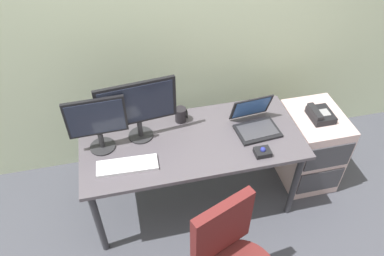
{
  "coord_description": "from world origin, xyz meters",
  "views": [
    {
      "loc": [
        -0.42,
        -1.85,
        2.6
      ],
      "look_at": [
        0.0,
        0.0,
        0.83
      ],
      "focal_mm": 34.56,
      "sensor_mm": 36.0,
      "label": 1
    }
  ],
  "objects_px": {
    "monitor_main": "(137,107)",
    "trackball_mouse": "(263,152)",
    "monitor_side": "(97,122)",
    "laptop": "(255,122)",
    "file_cabinet": "(309,147)",
    "coffee_mug": "(181,115)",
    "desk_phone": "(320,115)",
    "keyboard": "(127,165)"
  },
  "relations": [
    {
      "from": "file_cabinet",
      "to": "desk_phone",
      "type": "xyz_separation_m",
      "value": [
        -0.01,
        -0.02,
        0.38
      ]
    },
    {
      "from": "coffee_mug",
      "to": "trackball_mouse",
      "type": "bearing_deg",
      "value": -44.51
    },
    {
      "from": "monitor_main",
      "to": "trackball_mouse",
      "type": "relative_size",
      "value": 4.99
    },
    {
      "from": "desk_phone",
      "to": "monitor_main",
      "type": "distance_m",
      "value": 1.41
    },
    {
      "from": "monitor_main",
      "to": "laptop",
      "type": "relative_size",
      "value": 1.64
    },
    {
      "from": "monitor_main",
      "to": "coffee_mug",
      "type": "distance_m",
      "value": 0.4
    },
    {
      "from": "desk_phone",
      "to": "coffee_mug",
      "type": "distance_m",
      "value": 1.08
    },
    {
      "from": "keyboard",
      "to": "coffee_mug",
      "type": "relative_size",
      "value": 3.55
    },
    {
      "from": "file_cabinet",
      "to": "monitor_main",
      "type": "xyz_separation_m",
      "value": [
        -1.39,
        0.07,
        0.65
      ]
    },
    {
      "from": "laptop",
      "to": "file_cabinet",
      "type": "bearing_deg",
      "value": 2.77
    },
    {
      "from": "keyboard",
      "to": "coffee_mug",
      "type": "bearing_deg",
      "value": 40.05
    },
    {
      "from": "file_cabinet",
      "to": "desk_phone",
      "type": "distance_m",
      "value": 0.38
    },
    {
      "from": "file_cabinet",
      "to": "coffee_mug",
      "type": "height_order",
      "value": "coffee_mug"
    },
    {
      "from": "coffee_mug",
      "to": "desk_phone",
      "type": "bearing_deg",
      "value": -10.13
    },
    {
      "from": "monitor_side",
      "to": "keyboard",
      "type": "distance_m",
      "value": 0.36
    },
    {
      "from": "coffee_mug",
      "to": "monitor_main",
      "type": "bearing_deg",
      "value": -162.54
    },
    {
      "from": "monitor_main",
      "to": "laptop",
      "type": "bearing_deg",
      "value": -6.67
    },
    {
      "from": "file_cabinet",
      "to": "laptop",
      "type": "xyz_separation_m",
      "value": [
        -0.55,
        -0.03,
        0.42
      ]
    },
    {
      "from": "keyboard",
      "to": "coffee_mug",
      "type": "height_order",
      "value": "coffee_mug"
    },
    {
      "from": "desk_phone",
      "to": "monitor_main",
      "type": "relative_size",
      "value": 0.36
    },
    {
      "from": "laptop",
      "to": "trackball_mouse",
      "type": "relative_size",
      "value": 3.04
    },
    {
      "from": "trackball_mouse",
      "to": "coffee_mug",
      "type": "relative_size",
      "value": 0.94
    },
    {
      "from": "file_cabinet",
      "to": "coffee_mug",
      "type": "relative_size",
      "value": 5.91
    },
    {
      "from": "file_cabinet",
      "to": "desk_phone",
      "type": "height_order",
      "value": "desk_phone"
    },
    {
      "from": "trackball_mouse",
      "to": "coffee_mug",
      "type": "distance_m",
      "value": 0.67
    },
    {
      "from": "monitor_side",
      "to": "coffee_mug",
      "type": "relative_size",
      "value": 3.65
    },
    {
      "from": "monitor_main",
      "to": "monitor_side",
      "type": "distance_m",
      "value": 0.29
    },
    {
      "from": "monitor_side",
      "to": "coffee_mug",
      "type": "height_order",
      "value": "monitor_side"
    },
    {
      "from": "file_cabinet",
      "to": "monitor_main",
      "type": "relative_size",
      "value": 1.26
    },
    {
      "from": "file_cabinet",
      "to": "monitor_main",
      "type": "height_order",
      "value": "monitor_main"
    },
    {
      "from": "monitor_main",
      "to": "trackball_mouse",
      "type": "xyz_separation_m",
      "value": [
        0.8,
        -0.37,
        -0.26
      ]
    },
    {
      "from": "monitor_side",
      "to": "laptop",
      "type": "distance_m",
      "value": 1.14
    },
    {
      "from": "desk_phone",
      "to": "trackball_mouse",
      "type": "bearing_deg",
      "value": -154.16
    },
    {
      "from": "desk_phone",
      "to": "laptop",
      "type": "xyz_separation_m",
      "value": [
        -0.54,
        -0.01,
        0.04
      ]
    },
    {
      "from": "keyboard",
      "to": "trackball_mouse",
      "type": "distance_m",
      "value": 0.93
    },
    {
      "from": "laptop",
      "to": "trackball_mouse",
      "type": "bearing_deg",
      "value": -98.71
    },
    {
      "from": "monitor_main",
      "to": "trackball_mouse",
      "type": "distance_m",
      "value": 0.92
    },
    {
      "from": "desk_phone",
      "to": "laptop",
      "type": "distance_m",
      "value": 0.54
    },
    {
      "from": "laptop",
      "to": "monitor_main",
      "type": "bearing_deg",
      "value": 173.33
    },
    {
      "from": "file_cabinet",
      "to": "desk_phone",
      "type": "relative_size",
      "value": 3.47
    },
    {
      "from": "keyboard",
      "to": "laptop",
      "type": "bearing_deg",
      "value": 10.35
    },
    {
      "from": "trackball_mouse",
      "to": "keyboard",
      "type": "bearing_deg",
      "value": 174.17
    }
  ]
}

